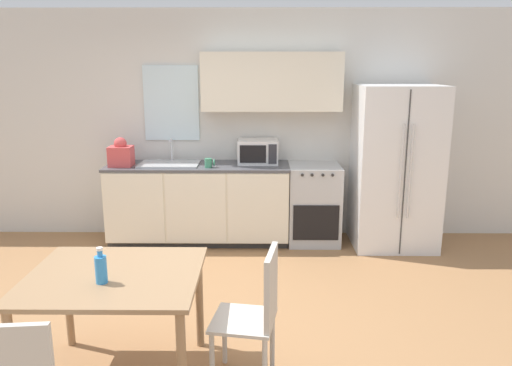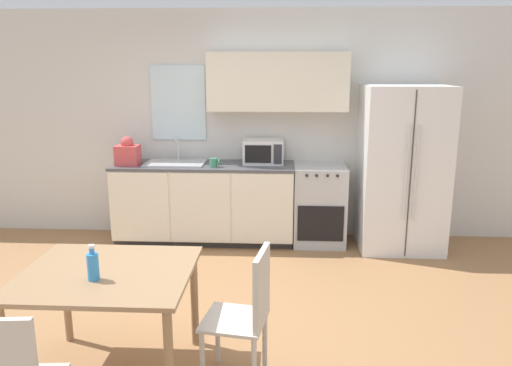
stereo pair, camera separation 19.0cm
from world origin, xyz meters
name	(u,v)px [view 1 (the left image)]	position (x,y,z in m)	size (l,w,h in m)	color
ground_plane	(201,323)	(0.00, 0.00, 0.00)	(12.00, 12.00, 0.00)	#9E7047
wall_back	(227,119)	(0.08, 2.26, 1.43)	(12.00, 0.38, 2.70)	silver
kitchen_counter	(199,203)	(-0.24, 1.95, 0.47)	(2.11, 0.64, 0.94)	#333333
oven_range	(314,204)	(1.11, 1.96, 0.46)	(0.60, 0.61, 0.93)	#B7BABC
refrigerator	(395,167)	(2.03, 1.87, 0.92)	(0.92, 0.81, 1.85)	white
kitchen_sink	(169,163)	(-0.57, 1.96, 0.95)	(0.69, 0.45, 0.28)	#B7BABC
microwave	(258,151)	(0.46, 2.05, 1.08)	(0.47, 0.36, 0.28)	silver
coffee_mug	(209,163)	(-0.09, 1.79, 0.99)	(0.12, 0.08, 0.10)	#3F8C66
grocery_bag_0	(121,154)	(-1.10, 1.87, 1.08)	(0.26, 0.22, 0.33)	#D14C4C
dining_table	(115,288)	(-0.45, -0.75, 0.66)	(1.10, 0.96, 0.76)	#997551
dining_chair_side	(258,308)	(0.47, -0.76, 0.54)	(0.46, 0.46, 0.93)	beige
drink_bottle	(101,268)	(-0.49, -0.88, 0.86)	(0.07, 0.07, 0.23)	#338CD8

